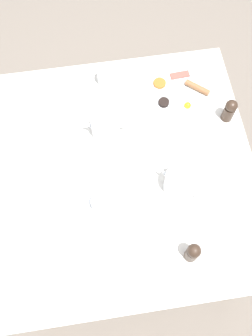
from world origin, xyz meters
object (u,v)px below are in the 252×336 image
at_px(teacup_with_saucer_left, 102,204).
at_px(teapot_near, 180,182).
at_px(fork_by_plate, 50,238).
at_px(pepper_grinder, 230,110).
at_px(spoon_for_tea, 147,263).
at_px(breakfast_plate, 178,92).
at_px(water_glass_tall, 106,76).
at_px(teapot_far, 106,126).
at_px(fork_spare, 223,237).
at_px(knife_by_plate, 33,105).
at_px(salt_grinder, 193,253).
at_px(napkin_folded, 37,166).

bearing_deg(teacup_with_saucer_left, teapot_near, 96.34).
bearing_deg(teacup_with_saucer_left, fork_by_plate, -65.59).
height_order(pepper_grinder, spoon_for_tea, pepper_grinder).
relative_size(breakfast_plate, water_glass_tall, 3.75).
distance_m(teapot_far, fork_spare, 0.61).
bearing_deg(breakfast_plate, pepper_grinder, 49.96).
bearing_deg(knife_by_plate, salt_grinder, 35.95).
distance_m(breakfast_plate, fork_by_plate, 0.79).
bearing_deg(fork_by_plate, pepper_grinder, 117.51).
bearing_deg(breakfast_plate, teacup_with_saucer_left, -40.32).
bearing_deg(pepper_grinder, napkin_folded, -82.61).
relative_size(teacup_with_saucer_left, fork_spare, 0.84).
bearing_deg(salt_grinder, fork_spare, 109.39).
bearing_deg(knife_by_plate, teacup_with_saucer_left, 25.52).
relative_size(teapot_near, fork_by_plate, 0.85).
relative_size(teapot_near, salt_grinder, 1.38).
xyz_separation_m(salt_grinder, spoon_for_tea, (0.00, -0.16, -0.06)).
height_order(spoon_for_tea, fork_spare, same).
bearing_deg(teacup_with_saucer_left, breakfast_plate, 139.68).
height_order(breakfast_plate, napkin_folded, breakfast_plate).
bearing_deg(pepper_grinder, salt_grinder, -26.74).
bearing_deg(salt_grinder, pepper_grinder, 153.26).
distance_m(pepper_grinder, salt_grinder, 0.59).
bearing_deg(teapot_near, knife_by_plate, 1.24).
distance_m(napkin_folded, spoon_for_tea, 0.56).
xyz_separation_m(salt_grinder, napkin_folded, (-0.43, -0.51, -0.06)).
height_order(fork_by_plate, spoon_for_tea, same).
bearing_deg(fork_by_plate, napkin_folded, -174.11).
height_order(teapot_near, fork_by_plate, teapot_near).
xyz_separation_m(napkin_folded, fork_spare, (0.38, 0.64, -0.00)).
xyz_separation_m(teacup_with_saucer_left, fork_spare, (0.18, 0.41, -0.02)).
distance_m(teapot_near, spoon_for_tea, 0.32).
relative_size(salt_grinder, knife_by_plate, 0.56).
bearing_deg(spoon_for_tea, teacup_with_saucer_left, -151.03).
height_order(salt_grinder, spoon_for_tea, salt_grinder).
height_order(napkin_folded, fork_by_plate, napkin_folded).
xyz_separation_m(teacup_with_saucer_left, knife_by_plate, (-0.48, -0.23, -0.02)).
height_order(teapot_near, fork_spare, teapot_near).
distance_m(knife_by_plate, fork_spare, 0.92).
bearing_deg(teacup_with_saucer_left, salt_grinder, 51.25).
relative_size(teapot_near, teapot_far, 0.80).
relative_size(breakfast_plate, teapot_near, 2.01).
distance_m(teacup_with_saucer_left, pepper_grinder, 0.63).
height_order(teapot_far, spoon_for_tea, teapot_far).
bearing_deg(teapot_near, teacup_with_saucer_left, 48.10).
bearing_deg(teapot_far, teacup_with_saucer_left, 90.35).
bearing_deg(fork_by_plate, teapot_near, 104.04).
height_order(teacup_with_saucer_left, napkin_folded, teacup_with_saucer_left).
relative_size(pepper_grinder, spoon_for_tea, 0.78).
bearing_deg(teapot_near, pepper_grinder, -92.05).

